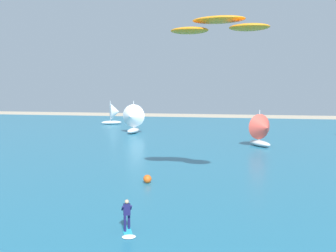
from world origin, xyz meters
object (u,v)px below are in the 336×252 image
at_px(kite, 219,25).
at_px(sailboat_outermost, 132,119).
at_px(kitesurfer, 127,221).
at_px(marker_buoy, 147,179).
at_px(sailboat_mid_right, 114,113).
at_px(sailboat_center_horizon, 263,130).

xyz_separation_m(kite, sailboat_outermost, (-16.16, 32.42, -9.41)).
xyz_separation_m(kitesurfer, marker_buoy, (-1.63, 10.42, -0.27)).
bearing_deg(marker_buoy, sailboat_mid_right, 112.16).
xyz_separation_m(sailboat_center_horizon, marker_buoy, (-9.41, -21.20, -1.77)).
distance_m(sailboat_mid_right, marker_buoy, 49.75).
xyz_separation_m(sailboat_center_horizon, sailboat_mid_right, (-28.17, 24.84, 0.08)).
bearing_deg(kite, marker_buoy, 171.23).
bearing_deg(sailboat_outermost, sailboat_center_horizon, -27.31).
xyz_separation_m(kitesurfer, sailboat_outermost, (-12.33, 42.00, 1.79)).
bearing_deg(sailboat_mid_right, sailboat_outermost, -60.88).
distance_m(kitesurfer, sailboat_outermost, 43.81).
relative_size(sailboat_outermost, sailboat_center_horizon, 1.14).
height_order(kitesurfer, marker_buoy, kitesurfer).
bearing_deg(marker_buoy, kitesurfer, -81.13).
bearing_deg(sailboat_outermost, sailboat_mid_right, 119.12).
bearing_deg(kite, sailboat_outermost, 116.49).
distance_m(sailboat_outermost, sailboat_center_horizon, 22.64).
distance_m(kitesurfer, sailboat_center_horizon, 32.60).
xyz_separation_m(kite, sailboat_mid_right, (-24.21, 46.88, -9.63)).
distance_m(kite, sailboat_center_horizon, 24.41).
height_order(sailboat_center_horizon, marker_buoy, sailboat_center_horizon).
xyz_separation_m(kite, marker_buoy, (-5.45, 0.84, -11.48)).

